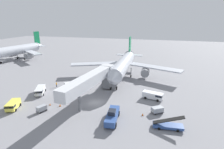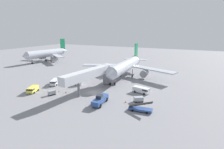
{
  "view_description": "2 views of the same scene",
  "coord_description": "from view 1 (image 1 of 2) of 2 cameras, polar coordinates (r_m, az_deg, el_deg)",
  "views": [
    {
      "loc": [
        16.03,
        -39.38,
        21.29
      ],
      "look_at": [
        0.96,
        12.93,
        3.95
      ],
      "focal_mm": 28.36,
      "sensor_mm": 36.0,
      "label": 1
    },
    {
      "loc": [
        30.17,
        -47.26,
        20.36
      ],
      "look_at": [
        0.83,
        12.63,
        3.33
      ],
      "focal_mm": 28.48,
      "sensor_mm": 36.0,
      "label": 2
    }
  ],
  "objects": [
    {
      "name": "airplane_background",
      "position": [
        107.44,
        -27.77,
        7.01
      ],
      "size": [
        33.07,
        33.25,
        13.97
      ],
      "color": "#B7BCC6",
      "rests_on": "ground"
    },
    {
      "name": "service_van_mid_right",
      "position": [
        56.26,
        -22.18,
        -4.72
      ],
      "size": [
        4.38,
        5.91,
        1.93
      ],
      "color": "silver",
      "rests_on": "ground"
    },
    {
      "name": "jet_bridge",
      "position": [
        46.87,
        -6.24,
        -1.59
      ],
      "size": [
        6.29,
        24.02,
        7.71
      ],
      "color": "silver",
      "rests_on": "ground"
    },
    {
      "name": "service_van_mid_left",
      "position": [
        55.74,
        -13.53,
        -3.99
      ],
      "size": [
        5.33,
        5.04,
        2.05
      ],
      "color": "white",
      "rests_on": "ground"
    },
    {
      "name": "ground_plane",
      "position": [
        47.55,
        -5.5,
        -9.02
      ],
      "size": [
        300.0,
        300.0,
        0.0
      ],
      "primitive_type": "plane",
      "color": "gray"
    },
    {
      "name": "service_van_far_right",
      "position": [
        50.09,
        -29.34,
        -8.54
      ],
      "size": [
        3.64,
        4.98,
        1.9
      ],
      "color": "#E5DB4C",
      "rests_on": "ground"
    },
    {
      "name": "baggage_cart_mid_center",
      "position": [
        45.97,
        -21.74,
        -10.14
      ],
      "size": [
        2.03,
        2.53,
        1.48
      ],
      "color": "#38383D",
      "rests_on": "ground"
    },
    {
      "name": "safety_cone_bravo",
      "position": [
        47.26,
        -16.42,
        -9.43
      ],
      "size": [
        0.45,
        0.45,
        0.69
      ],
      "color": "black",
      "rests_on": "ground"
    },
    {
      "name": "pushback_tug",
      "position": [
        39.12,
        0.1,
        -13.13
      ],
      "size": [
        3.11,
        7.58,
        2.75
      ],
      "color": "#2D4C8E",
      "rests_on": "ground"
    },
    {
      "name": "service_van_outer_right",
      "position": [
        50.07,
        13.16,
        -6.56
      ],
      "size": [
        5.81,
        3.23,
        1.97
      ],
      "color": "white",
      "rests_on": "ground"
    },
    {
      "name": "ground_crew_worker_foreground",
      "position": [
        60.15,
        -17.46,
        -3.04
      ],
      "size": [
        0.43,
        0.43,
        1.62
      ],
      "color": "#1E2333",
      "rests_on": "ground"
    },
    {
      "name": "airplane_at_gate",
      "position": [
        65.62,
        3.85,
        3.3
      ],
      "size": [
        42.28,
        37.92,
        13.67
      ],
      "color": "#B7BCC6",
      "rests_on": "ground"
    },
    {
      "name": "belt_loader_truck",
      "position": [
        38.77,
        17.59,
        -15.26
      ],
      "size": [
        6.13,
        2.51,
        2.96
      ],
      "color": "#2D4C8E",
      "rests_on": "ground"
    },
    {
      "name": "safety_cone_alpha",
      "position": [
        42.05,
        9.88,
        -12.53
      ],
      "size": [
        0.42,
        0.42,
        0.65
      ],
      "color": "black",
      "rests_on": "ground"
    },
    {
      "name": "baggage_cart_far_left",
      "position": [
        43.54,
        14.4,
        -10.96
      ],
      "size": [
        2.99,
        2.69,
        1.51
      ],
      "color": "#38383D",
      "rests_on": "ground"
    },
    {
      "name": "safety_cone_charlie",
      "position": [
        48.56,
        -19.36,
        -9.03
      ],
      "size": [
        0.39,
        0.39,
        0.6
      ],
      "color": "black",
      "rests_on": "ground"
    }
  ]
}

